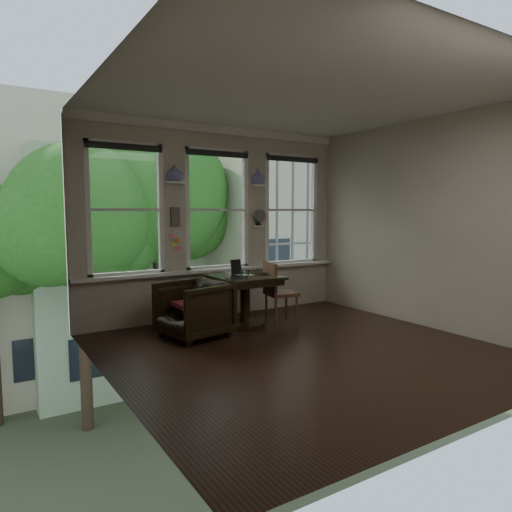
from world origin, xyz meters
TOP-DOWN VIEW (x-y plane):
  - ground at (0.00, 0.00)m, footprint 4.50×4.50m
  - ceiling at (0.00, 0.00)m, footprint 4.50×4.50m
  - wall_back at (0.00, 2.25)m, footprint 4.50×0.00m
  - wall_front at (0.00, -2.25)m, footprint 4.50×0.00m
  - wall_left at (-2.25, 0.00)m, footprint 0.00×4.50m
  - wall_right at (2.25, 0.00)m, footprint 0.00×4.50m
  - window_left at (-1.45, 2.25)m, footprint 1.10×0.12m
  - window_center at (0.00, 2.25)m, footprint 1.10×0.12m
  - window_right at (1.45, 2.25)m, footprint 1.10×0.12m
  - shelf_left at (-0.72, 2.15)m, footprint 0.26×0.16m
  - shelf_right at (0.72, 2.15)m, footprint 0.26×0.16m
  - intercom at (-0.72, 2.18)m, footprint 0.14×0.06m
  - sticky_notes at (-0.72, 2.19)m, footprint 0.16×0.01m
  - desk_fan at (0.72, 2.13)m, footprint 0.20×0.20m
  - vase_left at (-0.72, 2.15)m, footprint 0.24×0.24m
  - vase_right at (0.72, 2.15)m, footprint 0.24×0.24m
  - table at (0.01, 1.36)m, footprint 0.90×0.90m
  - armchair_left at (-0.87, 1.22)m, footprint 0.97×0.95m
  - cushion_red at (-0.87, 1.22)m, footprint 0.45×0.45m
  - side_chair_right at (0.57, 1.25)m, footprint 0.48×0.48m
  - laptop at (0.26, 1.33)m, footprint 0.35×0.32m
  - mug at (-0.32, 1.29)m, footprint 0.12×0.12m
  - drinking_glass at (-0.07, 1.23)m, footprint 0.15×0.15m
  - tablet at (-0.03, 1.55)m, footprint 0.16×0.08m
  - papers at (0.04, 1.48)m, footprint 0.26×0.33m

SIDE VIEW (x-z plane):
  - ground at x=0.00m, z-range 0.00..0.00m
  - table at x=0.01m, z-range 0.00..0.75m
  - armchair_left at x=-0.87m, z-range 0.00..0.76m
  - cushion_red at x=-0.87m, z-range 0.42..0.48m
  - side_chair_right at x=0.57m, z-range 0.00..0.92m
  - papers at x=0.04m, z-range 0.75..0.75m
  - laptop at x=0.26m, z-range 0.75..0.77m
  - mug at x=-0.32m, z-range 0.75..0.84m
  - drinking_glass at x=-0.07m, z-range 0.75..0.86m
  - tablet at x=-0.03m, z-range 0.75..0.97m
  - sticky_notes at x=-0.72m, z-range 1.13..1.37m
  - wall_back at x=0.00m, z-range -0.75..3.75m
  - wall_front at x=0.00m, z-range -0.75..3.75m
  - wall_left at x=-2.25m, z-range -0.75..3.75m
  - wall_right at x=2.25m, z-range -0.75..3.75m
  - desk_fan at x=0.72m, z-range 1.41..1.65m
  - intercom at x=-0.72m, z-range 1.46..1.74m
  - window_left at x=-1.45m, z-range 0.75..2.65m
  - window_center at x=0.00m, z-range 0.75..2.65m
  - window_right at x=1.45m, z-range 0.75..2.65m
  - shelf_left at x=-0.72m, z-range 2.08..2.12m
  - shelf_right at x=0.72m, z-range 2.08..2.12m
  - vase_left at x=-0.72m, z-range 2.12..2.36m
  - vase_right at x=0.72m, z-range 2.12..2.36m
  - ceiling at x=0.00m, z-range 3.00..3.00m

